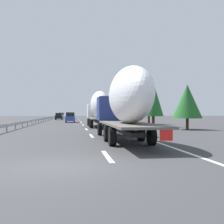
% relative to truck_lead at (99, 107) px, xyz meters
% --- Properties ---
extents(ground_plane, '(260.00, 260.00, 0.00)m').
position_rel_truck_lead_xyz_m(ground_plane, '(13.99, 3.60, -2.56)').
color(ground_plane, '#38383A').
extents(lane_stripe_0, '(3.20, 0.20, 0.01)m').
position_rel_truck_lead_xyz_m(lane_stripe_0, '(-24.01, 1.80, -2.55)').
color(lane_stripe_0, white).
rests_on(lane_stripe_0, ground_plane).
extents(lane_stripe_1, '(3.20, 0.20, 0.01)m').
position_rel_truck_lead_xyz_m(lane_stripe_1, '(-13.64, 1.80, -2.55)').
color(lane_stripe_1, white).
rests_on(lane_stripe_1, ground_plane).
extents(lane_stripe_2, '(3.20, 0.20, 0.01)m').
position_rel_truck_lead_xyz_m(lane_stripe_2, '(-4.75, 1.80, -2.55)').
color(lane_stripe_2, white).
rests_on(lane_stripe_2, ground_plane).
extents(lane_stripe_3, '(3.20, 0.20, 0.01)m').
position_rel_truck_lead_xyz_m(lane_stripe_3, '(6.38, 1.80, -2.55)').
color(lane_stripe_3, white).
rests_on(lane_stripe_3, ground_plane).
extents(lane_stripe_4, '(3.20, 0.20, 0.01)m').
position_rel_truck_lead_xyz_m(lane_stripe_4, '(16.74, 1.80, -2.55)').
color(lane_stripe_4, white).
rests_on(lane_stripe_4, ground_plane).
extents(lane_stripe_5, '(3.20, 0.20, 0.01)m').
position_rel_truck_lead_xyz_m(lane_stripe_5, '(20.97, 1.80, -2.55)').
color(lane_stripe_5, white).
rests_on(lane_stripe_5, ground_plane).
extents(lane_stripe_6, '(3.20, 0.20, 0.01)m').
position_rel_truck_lead_xyz_m(lane_stripe_6, '(36.58, 1.80, -2.55)').
color(lane_stripe_6, white).
rests_on(lane_stripe_6, ground_plane).
extents(lane_stripe_7, '(3.20, 0.20, 0.01)m').
position_rel_truck_lead_xyz_m(lane_stripe_7, '(46.79, 1.80, -2.55)').
color(lane_stripe_7, white).
rests_on(lane_stripe_7, ground_plane).
extents(lane_stripe_8, '(3.20, 0.20, 0.01)m').
position_rel_truck_lead_xyz_m(lane_stripe_8, '(50.63, 1.80, -2.55)').
color(lane_stripe_8, white).
rests_on(lane_stripe_8, ground_plane).
extents(lane_stripe_9, '(3.20, 0.20, 0.01)m').
position_rel_truck_lead_xyz_m(lane_stripe_9, '(68.19, 1.80, -2.55)').
color(lane_stripe_9, white).
rests_on(lane_stripe_9, ground_plane).
extents(edge_line_right, '(110.00, 0.20, 0.01)m').
position_rel_truck_lead_xyz_m(edge_line_right, '(18.99, -1.90, -2.55)').
color(edge_line_right, white).
rests_on(edge_line_right, ground_plane).
extents(truck_lead, '(12.65, 2.55, 4.53)m').
position_rel_truck_lead_xyz_m(truck_lead, '(0.00, 0.00, 0.00)').
color(truck_lead, silver).
rests_on(truck_lead, ground_plane).
extents(truck_trailing, '(13.59, 2.55, 4.43)m').
position_rel_truck_lead_xyz_m(truck_trailing, '(-18.50, -0.00, -0.05)').
color(truck_trailing, navy).
rests_on(truck_trailing, ground_plane).
extents(car_white_van, '(4.02, 1.76, 1.94)m').
position_rel_truck_lead_xyz_m(car_white_van, '(63.21, 7.47, -1.59)').
color(car_white_van, white).
rests_on(car_white_van, ground_plane).
extents(car_blue_sedan, '(4.44, 1.78, 1.93)m').
position_rel_truck_lead_xyz_m(car_blue_sedan, '(18.59, 3.88, -1.59)').
color(car_blue_sedan, '#28479E').
rests_on(car_blue_sedan, ground_plane).
extents(car_black_suv, '(4.35, 1.86, 1.83)m').
position_rel_truck_lead_xyz_m(car_black_suv, '(39.42, 7.12, -1.63)').
color(car_black_suv, black).
rests_on(car_black_suv, ground_plane).
extents(car_silver_hatch, '(4.42, 1.91, 2.00)m').
position_rel_truck_lead_xyz_m(car_silver_hatch, '(50.10, 3.82, -1.57)').
color(car_silver_hatch, '#ADB2B7').
rests_on(car_silver_hatch, ground_plane).
extents(road_sign, '(0.10, 0.90, 3.21)m').
position_rel_truck_lead_xyz_m(road_sign, '(22.00, -3.10, -0.34)').
color(road_sign, gray).
rests_on(road_sign, ground_plane).
extents(tree_0, '(3.81, 3.81, 6.07)m').
position_rel_truck_lead_xyz_m(tree_0, '(54.67, -6.31, 1.44)').
color(tree_0, '#472D19').
rests_on(tree_0, ground_plane).
extents(tree_1, '(3.20, 3.20, 4.91)m').
position_rel_truck_lead_xyz_m(tree_1, '(-6.64, -9.08, 0.51)').
color(tree_1, '#472D19').
rests_on(tree_1, ground_plane).
extents(tree_2, '(3.14, 3.14, 6.09)m').
position_rel_truck_lead_xyz_m(tree_2, '(8.45, -8.94, 1.40)').
color(tree_2, '#472D19').
rests_on(tree_2, ground_plane).
extents(tree_3, '(2.75, 2.75, 7.39)m').
position_rel_truck_lead_xyz_m(tree_3, '(14.57, -6.79, 2.07)').
color(tree_3, '#472D19').
rests_on(tree_3, ground_plane).
extents(tree_4, '(2.64, 2.64, 6.68)m').
position_rel_truck_lead_xyz_m(tree_4, '(21.99, -6.42, 1.71)').
color(tree_4, '#472D19').
rests_on(tree_4, ground_plane).
extents(tree_5, '(2.69, 2.69, 5.93)m').
position_rel_truck_lead_xyz_m(tree_5, '(0.20, -7.27, 1.08)').
color(tree_5, '#472D19').
rests_on(tree_5, ground_plane).
extents(guardrail_median, '(94.00, 0.10, 0.76)m').
position_rel_truck_lead_xyz_m(guardrail_median, '(16.99, 9.60, -1.98)').
color(guardrail_median, '#9EA0A5').
rests_on(guardrail_median, ground_plane).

